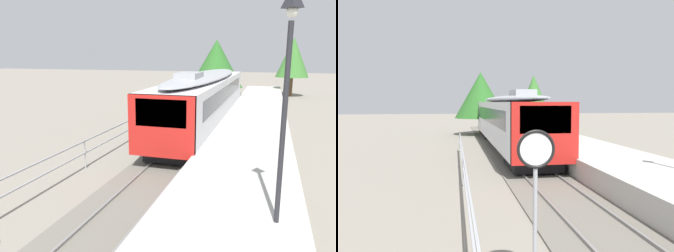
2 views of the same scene
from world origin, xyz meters
The scene contains 7 objects.
ground_plane centered at (-3.00, 22.00, 0.00)m, with size 160.00×160.00×0.00m, color gray.
track_rails centered at (0.00, 22.00, 0.03)m, with size 3.20×60.00×0.14m.
commuter_train centered at (0.00, 30.66, 2.14)m, with size 2.82×18.90×3.74m.
station_platform centered at (3.25, 22.00, 0.45)m, with size 3.90×60.00×0.90m, color #B7B5AD.
speed_limit_sign centered at (-2.36, 13.35, 2.12)m, with size 0.61×0.10×2.81m.
tree_behind_carpark centered at (6.30, 49.89, 4.42)m, with size 3.65×3.65×6.66m.
tree_behind_station_far centered at (-1.06, 41.42, 3.92)m, with size 5.11×5.11×6.18m.
Camera 2 is at (-3.60, 8.33, 3.23)m, focal length 35.82 mm.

